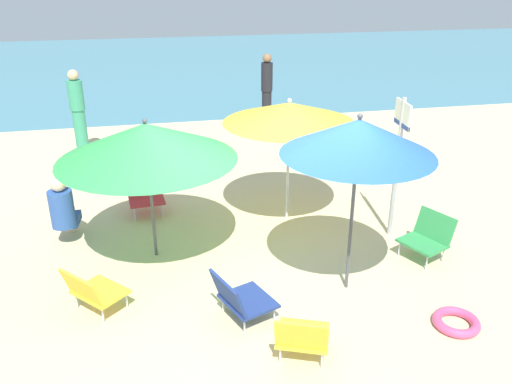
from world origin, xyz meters
TOP-DOWN VIEW (x-y plane):
  - ground_plane at (0.00, 0.00)m, footprint 40.00×40.00m
  - sea_water at (0.00, 14.79)m, footprint 40.00×16.00m
  - umbrella_green at (-1.33, 0.57)m, footprint 2.18×2.18m
  - umbrella_yellow at (0.62, 1.26)m, footprint 1.85×1.85m
  - umbrella_blue at (0.83, -0.64)m, footprint 1.65×1.65m
  - beach_chair_a at (-1.43, 1.97)m, footprint 0.57×0.64m
  - beach_chair_b at (2.10, -0.19)m, footprint 0.68×0.70m
  - beach_chair_c at (-0.04, -1.73)m, footprint 0.66×0.69m
  - beach_chair_d at (-2.03, -0.55)m, footprint 0.73×0.74m
  - beach_chair_e at (-0.50, -0.99)m, footprint 0.71×0.71m
  - person_a at (-2.51, 1.19)m, footprint 0.35×0.56m
  - person_b at (-2.61, 4.78)m, footprint 0.28×0.28m
  - person_c at (1.46, 6.25)m, footprint 0.26×0.26m
  - warning_sign at (1.90, 0.47)m, footprint 0.07×0.48m
  - swim_ring at (1.70, -1.57)m, footprint 0.49×0.49m

SIDE VIEW (x-z plane):
  - ground_plane at x=0.00m, z-range 0.00..0.00m
  - sea_water at x=0.00m, z-range 0.00..0.01m
  - swim_ring at x=1.70m, z-range 0.00..0.10m
  - beach_chair_e at x=-0.50m, z-range 0.00..0.56m
  - beach_chair_d at x=-2.03m, z-range 0.01..0.57m
  - beach_chair_c at x=-0.04m, z-range 0.00..0.58m
  - beach_chair_b at x=2.10m, z-range 0.01..0.59m
  - beach_chair_a at x=-1.43m, z-range 0.00..0.65m
  - person_a at x=-2.51m, z-range 0.00..0.98m
  - person_c at x=1.46m, z-range 0.03..1.66m
  - person_b at x=-2.61m, z-range 0.02..1.71m
  - warning_sign at x=1.90m, z-range 0.29..2.24m
  - umbrella_green at x=-1.33m, z-range 0.63..2.47m
  - umbrella_yellow at x=0.62m, z-range 0.71..2.53m
  - umbrella_blue at x=0.83m, z-range 0.79..2.90m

